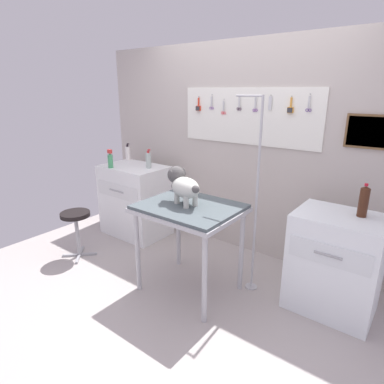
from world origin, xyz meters
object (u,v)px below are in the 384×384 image
counter_left (135,200)px  soda_bottle (364,201)px  grooming_arm (255,206)px  spray_bottle_short (149,160)px  dog (183,185)px  grooming_table (189,215)px  cabinet_right (335,263)px  stool (76,221)px

counter_left → soda_bottle: (2.58, 0.01, 0.53)m
counter_left → grooming_arm: bearing=-6.6°
grooming_arm → spray_bottle_short: size_ratio=7.64×
dog → spray_bottle_short: 1.19m
grooming_table → cabinet_right: bearing=24.7°
spray_bottle_short → grooming_arm: bearing=-9.1°
dog → grooming_table: bearing=-4.9°
grooming_arm → dog: (-0.52, -0.36, 0.18)m
counter_left → dog: bearing=-24.6°
stool → spray_bottle_short: (0.27, 0.88, 0.57)m
spray_bottle_short → soda_bottle: (2.35, -0.04, -0.02)m
stool → soda_bottle: (2.63, 0.84, 0.55)m
dog → cabinet_right: size_ratio=0.50×
cabinet_right → spray_bottle_short: bearing=177.3°
stool → grooming_table: bearing=10.6°
grooming_table → dog: dog is taller
grooming_arm → spray_bottle_short: bearing=170.9°
stool → soda_bottle: soda_bottle is taller
grooming_arm → counter_left: (-1.77, 0.21, -0.38)m
dog → grooming_arm: bearing=34.9°
dog → cabinet_right: dog is taller
grooming_table → counter_left: counter_left is taller
dog → stool: size_ratio=0.81×
counter_left → stool: (-0.05, -0.84, -0.02)m
cabinet_right → grooming_arm: bearing=-167.9°
cabinet_right → soda_bottle: 0.57m
counter_left → spray_bottle_short: spray_bottle_short is taller
grooming_table → counter_left: bearing=156.5°
spray_bottle_short → cabinet_right: bearing=-2.7°
dog → counter_left: (-1.25, 0.57, -0.56)m
soda_bottle → dog: bearing=-156.6°
grooming_table → spray_bottle_short: (-1.10, 0.62, 0.24)m
cabinet_right → dog: bearing=-157.0°
grooming_arm → dog: grooming_arm is taller
cabinet_right → spray_bottle_short: spray_bottle_short is taller
spray_bottle_short → soda_bottle: size_ratio=0.87×
stool → spray_bottle_short: bearing=72.7°
counter_left → cabinet_right: size_ratio=1.05×
grooming_table → stool: bearing=-169.4°
grooming_table → stool: size_ratio=1.65×
dog → cabinet_right: bearing=23.0°
dog → soda_bottle: (1.33, 0.58, -0.03)m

